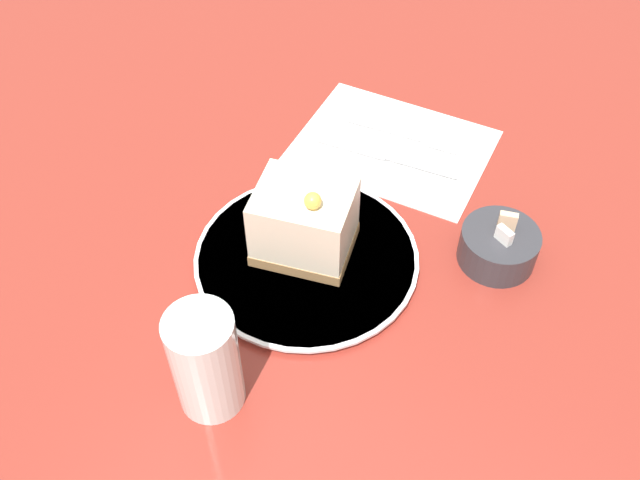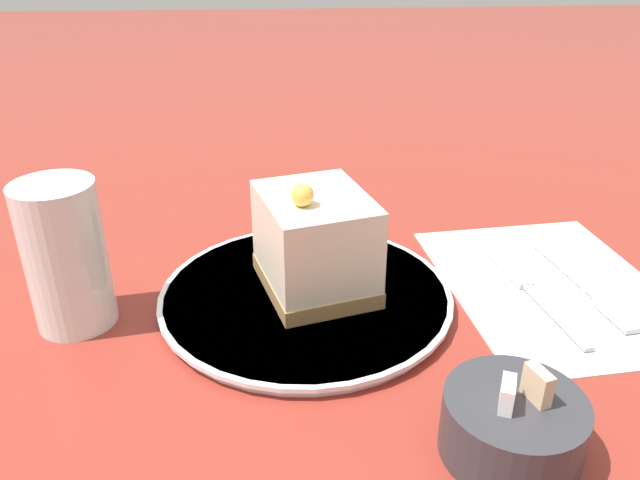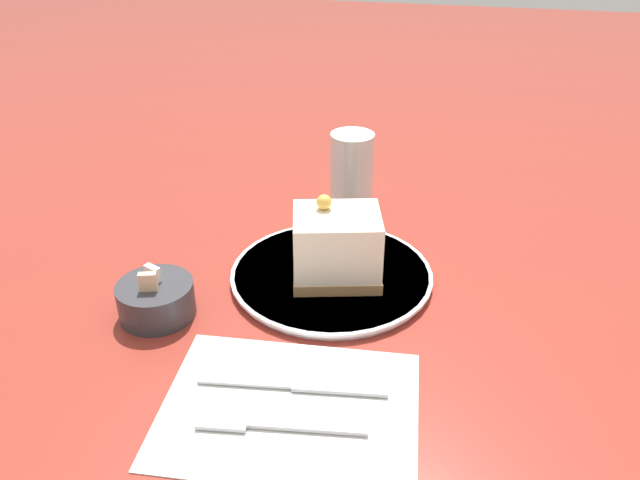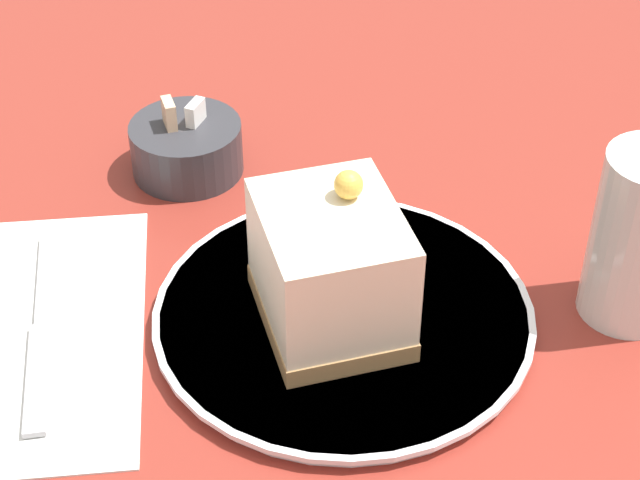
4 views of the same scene
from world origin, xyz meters
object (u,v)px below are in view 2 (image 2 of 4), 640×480
knife (517,276)px  sugar_bowl (512,425)px  plate (306,296)px  fork (590,289)px  cake_slice (315,244)px  drinking_glass (66,256)px

knife → sugar_bowl: size_ratio=2.17×
plate → fork: size_ratio=1.59×
plate → sugar_bowl: sugar_bowl is taller
plate → cake_slice: size_ratio=2.04×
sugar_bowl → drinking_glass: bearing=-28.8°
sugar_bowl → cake_slice: bearing=-59.9°
plate → sugar_bowl: (-0.12, 0.18, 0.01)m
knife → drinking_glass: drinking_glass is taller
plate → knife: (-0.20, -0.02, -0.00)m
plate → cake_slice: 0.05m
knife → drinking_glass: size_ratio=1.54×
cake_slice → sugar_bowl: (-0.11, 0.19, -0.03)m
knife → drinking_glass: (0.39, 0.03, 0.06)m
fork → drinking_glass: drinking_glass is taller
cake_slice → sugar_bowl: 0.22m
plate → knife: bearing=-173.8°
fork → drinking_glass: bearing=-7.3°
knife → sugar_bowl: 0.22m
knife → drinking_glass: 0.40m
cake_slice → drinking_glass: 0.20m
plate → fork: bearing=178.6°
cake_slice → fork: 0.25m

